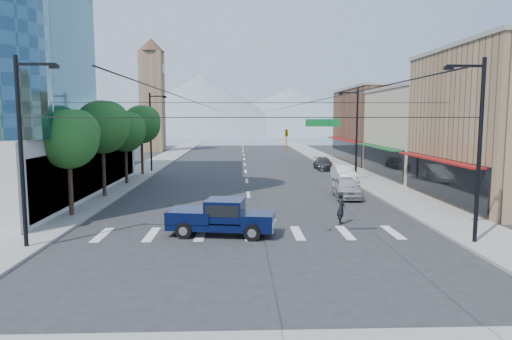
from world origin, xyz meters
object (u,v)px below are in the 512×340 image
object	(u,v)px
pickup_truck	(221,216)
parked_car_far	(324,164)
parked_car_near	(347,187)
parked_car_mid	(344,173)
pedestrian	(341,208)

from	to	relation	value
pickup_truck	parked_car_far	xyz separation A→B (m)	(11.10, 30.36, -0.31)
parked_car_near	parked_car_mid	size ratio (longest dim) A/B	0.96
pickup_truck	parked_car_near	bearing A→B (deg)	58.86
pickup_truck	parked_car_mid	bearing A→B (deg)	69.80
parked_car_near	parked_car_mid	bearing A→B (deg)	82.29
pedestrian	parked_car_near	bearing A→B (deg)	4.10
pickup_truck	parked_car_near	size ratio (longest dim) A/B	1.25
pedestrian	parked_car_near	xyz separation A→B (m)	(2.39, 8.79, -0.14)
pickup_truck	parked_car_near	distance (m)	14.43
pedestrian	parked_car_mid	bearing A→B (deg)	5.95
pickup_truck	parked_car_mid	world-z (taller)	pickup_truck
parked_car_near	parked_car_far	distance (m)	19.42
parked_car_near	parked_car_far	bearing A→B (deg)	88.49
pickup_truck	parked_car_mid	xyz separation A→B (m)	(11.10, 19.86, -0.19)
pedestrian	parked_car_near	world-z (taller)	pedestrian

